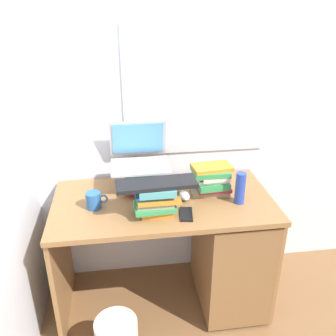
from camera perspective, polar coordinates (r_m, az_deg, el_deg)
ground_plane at (r=2.58m, az=-0.65°, el=-19.89°), size 6.00×6.00×0.00m
wall_back at (r=2.25m, az=-1.98°, el=11.64°), size 6.00×0.06×2.60m
wall_left at (r=1.97m, az=-24.71°, el=7.33°), size 0.05×6.00×2.60m
desk at (r=2.34m, az=7.29°, el=-12.15°), size 1.27×0.65×0.77m
book_stack_tall at (r=2.17m, az=-4.22°, el=-1.74°), size 0.25×0.19×0.15m
book_stack_keyboard_riser at (r=1.94m, az=-1.86°, el=-4.84°), size 0.25×0.17×0.17m
book_stack_side at (r=2.14m, az=6.84°, el=-1.80°), size 0.24×0.18×0.19m
laptop at (r=2.17m, az=-4.54°, el=2.15°), size 0.34×0.30×0.24m
keyboard at (r=1.89m, az=-1.87°, el=-2.48°), size 0.43×0.16×0.02m
computer_mouse at (r=2.11m, az=2.62°, el=-4.38°), size 0.06×0.10×0.04m
mug at (r=2.05m, az=-11.55°, el=-4.97°), size 0.12×0.08×0.09m
water_bottle at (r=2.08m, az=11.26°, el=-3.11°), size 0.06×0.06×0.19m
cell_phone at (r=1.97m, az=2.87°, el=-7.25°), size 0.08×0.14×0.01m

